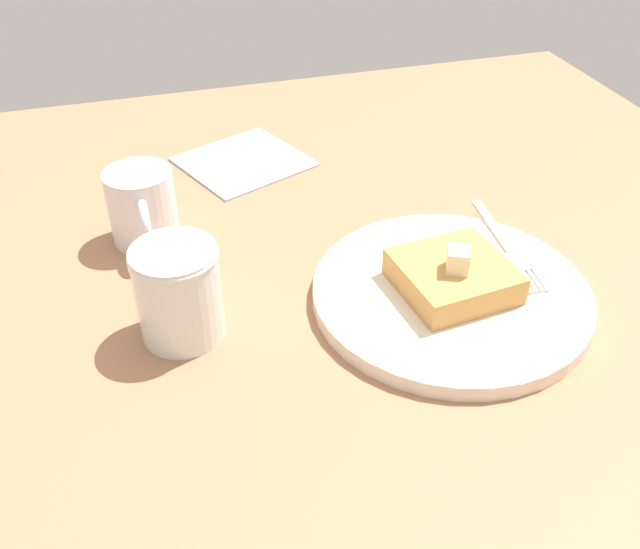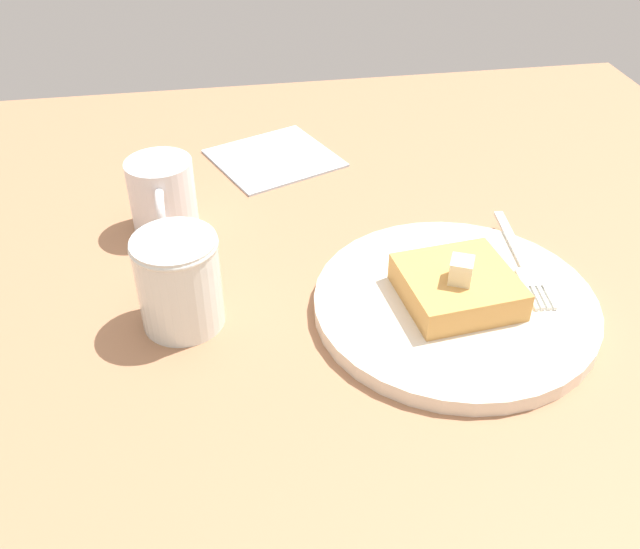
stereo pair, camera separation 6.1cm
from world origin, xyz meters
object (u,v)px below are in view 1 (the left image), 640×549
Objects in this scene: plate at (451,293)px; fork at (509,249)px; coffee_mug at (142,207)px; syrup_jar at (178,291)px; napkin at (244,162)px.

plate is 1.58× the size of fork.
fork is at bearing 66.78° from coffee_mug.
plate is 8.90cm from fork.
syrup_jar is at bearing 6.05° from coffee_mug.
syrup_jar reaches higher than coffee_mug.
syrup_jar is at bearing -21.51° from napkin.
napkin is (-28.01, -20.68, -1.53)cm from fork.
syrup_jar reaches higher than napkin.
napkin is 1.46× the size of coffee_mug.
plate is 2.70× the size of coffee_mug.
fork is 32.15cm from syrup_jar.
plate is 24.52cm from syrup_jar.
napkin is at bearing 158.49° from syrup_jar.
plate is at bearing 82.66° from syrup_jar.
fork is 1.17× the size of napkin.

